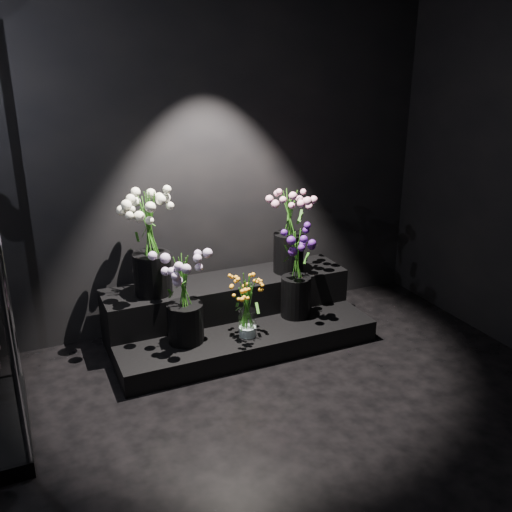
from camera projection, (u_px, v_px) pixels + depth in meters
floor at (318, 469)px, 3.07m from camera, size 4.00×4.00×0.00m
wall_back at (193, 152)px, 4.31m from camera, size 4.00×0.00×4.00m
display_riser at (234, 315)px, 4.46m from camera, size 1.94×0.86×0.43m
bouquet_orange_bells at (247, 305)px, 4.08m from camera, size 0.32×0.32×0.48m
bouquet_lilac at (184, 294)px, 3.97m from camera, size 0.49×0.49×0.65m
bouquet_purple at (296, 268)px, 4.35m from camera, size 0.36×0.36×0.70m
bouquet_cream_roses at (150, 239)px, 4.08m from camera, size 0.49×0.49×0.76m
bouquet_pink_roses at (289, 226)px, 4.51m from camera, size 0.38×0.38×0.68m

